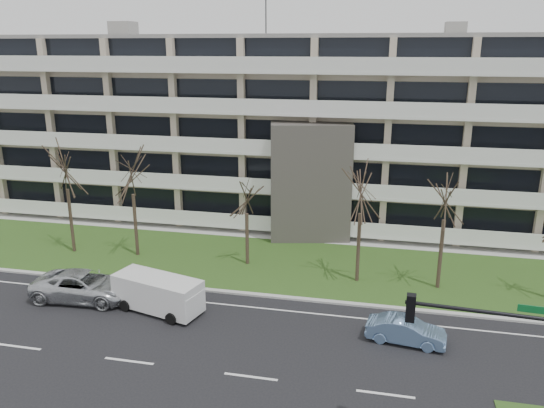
% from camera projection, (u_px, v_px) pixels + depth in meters
% --- Properties ---
extents(ground, '(160.00, 160.00, 0.00)m').
position_uv_depth(ground, '(251.00, 377.00, 24.08)').
color(ground, black).
rests_on(ground, ground).
extents(grass_verge, '(90.00, 10.00, 0.06)m').
position_uv_depth(grass_verge, '(298.00, 265.00, 36.25)').
color(grass_verge, '#2F531B').
rests_on(grass_verge, ground).
extents(curb, '(90.00, 0.35, 0.12)m').
position_uv_depth(curb, '(284.00, 297.00, 31.55)').
color(curb, '#B2B2AD').
rests_on(curb, ground).
extents(sidewalk, '(90.00, 2.00, 0.08)m').
position_uv_depth(sidewalk, '(309.00, 238.00, 41.40)').
color(sidewalk, '#B2B2AD').
rests_on(sidewalk, ground).
extents(lane_edge_line, '(90.00, 0.12, 0.01)m').
position_uv_depth(lane_edge_line, '(279.00, 310.00, 30.16)').
color(lane_edge_line, white).
rests_on(lane_edge_line, ground).
extents(apartment_building, '(60.50, 15.10, 18.75)m').
position_uv_depth(apartment_building, '(322.00, 128.00, 45.61)').
color(apartment_building, beige).
rests_on(apartment_building, ground).
extents(silver_pickup, '(6.16, 3.09, 1.67)m').
position_uv_depth(silver_pickup, '(84.00, 286.00, 31.28)').
color(silver_pickup, silver).
rests_on(silver_pickup, ground).
extents(blue_sedan, '(4.09, 1.88, 1.30)m').
position_uv_depth(blue_sedan, '(406.00, 331.00, 26.72)').
color(blue_sedan, '#7CA3D7').
rests_on(blue_sedan, ground).
extents(white_van, '(5.48, 3.19, 2.00)m').
position_uv_depth(white_van, '(159.00, 291.00, 29.79)').
color(white_van, white).
rests_on(white_van, ground).
extents(traffic_signal, '(5.43, 0.70, 6.29)m').
position_uv_depth(traffic_signal, '(506.00, 362.00, 18.09)').
color(traffic_signal, black).
rests_on(traffic_signal, ground).
extents(tree_1, '(4.23, 4.23, 8.46)m').
position_uv_depth(tree_1, '(64.00, 164.00, 36.83)').
color(tree_1, '#382B21').
rests_on(tree_1, ground).
extents(tree_2, '(4.06, 4.06, 8.13)m').
position_uv_depth(tree_2, '(131.00, 169.00, 36.24)').
color(tree_2, '#382B21').
rests_on(tree_2, ground).
extents(tree_3, '(3.26, 3.26, 6.53)m').
position_uv_depth(tree_3, '(246.00, 193.00, 35.06)').
color(tree_3, '#382B21').
rests_on(tree_3, ground).
extents(tree_4, '(4.05, 4.05, 8.10)m').
position_uv_depth(tree_4, '(361.00, 186.00, 32.08)').
color(tree_4, '#382B21').
rests_on(tree_4, ground).
extents(tree_5, '(3.98, 3.98, 7.96)m').
position_uv_depth(tree_5, '(447.00, 192.00, 31.14)').
color(tree_5, '#382B21').
rests_on(tree_5, ground).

